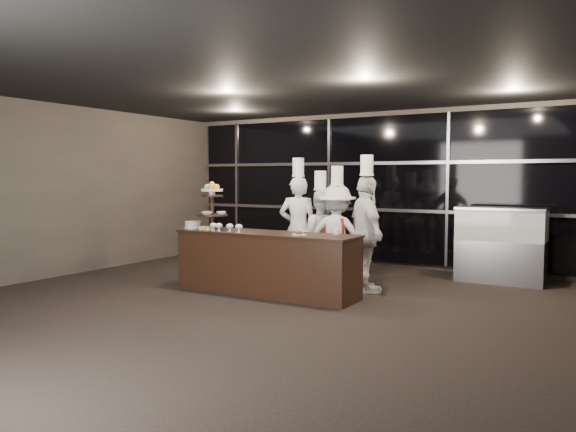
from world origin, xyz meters
The scene contains 14 objects.
room centered at (0.00, 0.00, 1.50)m, with size 10.00×10.00×10.00m.
window_wall centered at (0.00, 4.94, 1.50)m, with size 8.60×0.10×2.80m.
buffet_counter centered at (-0.58, 1.59, 0.47)m, with size 2.84×0.74×0.92m.
display_stand centered at (-1.58, 1.59, 1.34)m, with size 0.48×0.48×0.74m.
compotes centered at (-1.16, 1.37, 1.00)m, with size 0.58×0.11×0.12m.
layer_cake centered at (-1.92, 1.54, 0.97)m, with size 0.30×0.30×0.11m.
pastry_squares centered at (-1.57, 1.42, 0.95)m, with size 0.20×0.13×0.05m.
small_plate centered at (0.04, 1.49, 0.94)m, with size 0.20×0.20×0.05m.
chef_cup centered at (0.44, 1.84, 0.96)m, with size 0.08×0.08×0.07m, color white.
display_case centered at (2.24, 4.30, 0.69)m, with size 1.39×0.61×1.24m.
chef_a centered at (-0.69, 2.74, 0.90)m, with size 0.74×0.61×2.05m.
chef_b centered at (-0.23, 2.66, 0.78)m, with size 0.89×0.79×1.83m.
chef_c centered at (0.11, 2.56, 0.81)m, with size 1.14×0.79×1.91m.
chef_d centered at (0.65, 2.44, 0.90)m, with size 1.03×1.04×2.06m.
Camera 1 is at (3.89, -5.33, 1.74)m, focal length 35.00 mm.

